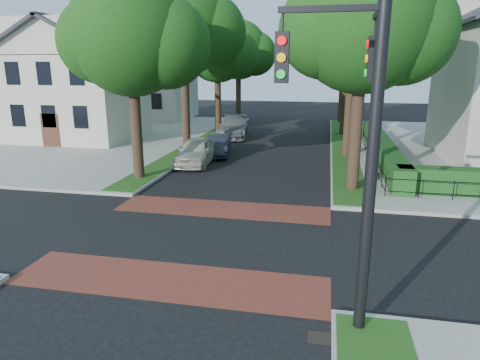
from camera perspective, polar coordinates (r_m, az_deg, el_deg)
name	(u,v)px	position (r m, az deg, el deg)	size (l,w,h in m)	color
ground	(201,238)	(15.31, -5.19, -7.68)	(120.00, 120.00, 0.00)	black
sidewalk_nw	(47,135)	(40.62, -24.38, 5.47)	(30.00, 30.00, 0.15)	gray
crosswalk_far	(223,209)	(18.20, -2.32, -3.87)	(9.00, 2.20, 0.01)	maroon
crosswalk_near	(169,281)	(12.58, -9.46, -13.13)	(9.00, 2.20, 0.01)	maroon
storm_drain	(322,338)	(10.35, 10.91, -19.98)	(0.65, 0.45, 0.01)	black
grass_strip_ne	(343,144)	(33.13, 13.54, 4.65)	(1.60, 29.80, 0.02)	#1C4112
grass_strip_nw	(204,139)	(34.46, -4.77, 5.41)	(1.60, 29.80, 0.02)	#1C4112
tree_right_near	(366,25)	(20.86, 16.40, 19.22)	(7.75, 6.67, 10.66)	black
tree_right_mid	(356,30)	(28.87, 15.20, 18.70)	(8.25, 7.09, 11.22)	black
tree_right_far	(349,53)	(37.77, 14.28, 16.13)	(7.25, 6.23, 9.74)	black
tree_right_back	(345,51)	(46.78, 13.85, 16.31)	(7.50, 6.45, 10.20)	black
tree_left_near	(134,37)	(22.87, -13.89, 18.06)	(7.50, 6.45, 10.20)	black
tree_left_mid	(186,27)	(30.39, -7.25, 19.55)	(8.00, 6.88, 11.48)	black
tree_left_far	(219,51)	(38.93, -2.82, 16.82)	(7.00, 6.02, 9.86)	black
tree_left_back	(240,51)	(47.73, -0.03, 16.86)	(7.75, 6.66, 10.44)	black
hedge_main_road	(382,148)	(29.19, 18.35, 4.12)	(1.00, 18.00, 1.20)	#1A4618
fence_main_road	(369,149)	(29.13, 16.76, 3.92)	(0.06, 18.00, 0.90)	black
house_left_near	(76,77)	(37.14, -20.97, 12.76)	(10.00, 9.00, 10.14)	beige
house_left_far	(148,73)	(49.57, -12.19, 13.73)	(10.00, 9.00, 10.14)	beige
traffic_signal	(363,125)	(9.20, 16.10, 7.00)	(2.17, 2.00, 8.00)	black
parked_car_front	(196,151)	(26.31, -5.87, 3.83)	(1.93, 4.80, 1.64)	beige
parked_car_middle	(218,145)	(28.92, -2.90, 4.66)	(1.47, 4.21, 1.39)	#1D212C
parked_car_rear	(233,127)	(36.21, -0.97, 7.02)	(2.37, 5.83, 1.69)	gray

